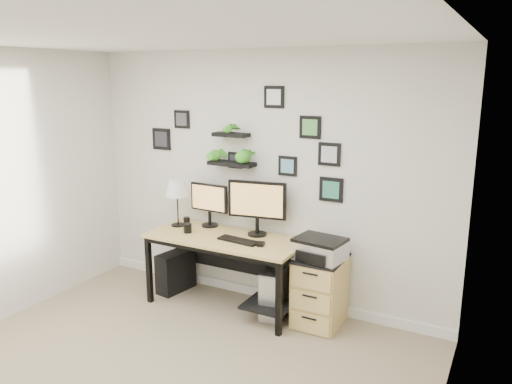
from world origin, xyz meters
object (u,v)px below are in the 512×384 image
Objects in this scene: monitor_right at (257,204)px; pc_tower_grey at (277,291)px; file_cabinet at (320,291)px; table_lamp at (177,189)px; monitor_left at (209,202)px; pc_tower_black at (176,271)px; mug at (188,228)px; printer at (320,249)px; desk at (230,248)px.

pc_tower_grey is (0.28, -0.12, -0.84)m from monitor_right.
file_cabinet is at bearing 2.78° from pc_tower_grey.
monitor_right is 0.92m from table_lamp.
monitor_left reaches higher than pc_tower_black.
monitor_right is 6.26× the size of mug.
printer is (0.73, -0.14, -0.31)m from monitor_right.
mug is at bearing -167.54° from desk.
desk is 3.33× the size of printer.
table_lamp is at bearing 178.43° from printer.
monitor_left is 1.37m from printer.
pc_tower_black is 0.92× the size of printer.
monitor_left is 1.51m from file_cabinet.
printer is (1.33, -0.18, -0.25)m from monitor_left.
table_lamp reaches higher than printer.
monitor_right reaches higher than printer.
monitor_right is at bearing 172.27° from file_cabinet.
table_lamp is 0.75× the size of file_cabinet.
desk reaches higher than pc_tower_grey.
pc_tower_black is at bearing -155.45° from monitor_left.
table_lamp is at bearing 175.06° from desk.
desk is 3.62× the size of pc_tower_black.
desk is 3.19× the size of table_lamp.
table_lamp reaches higher than pc_tower_black.
monitor_left is at bearing 33.61° from pc_tower_black.
pc_tower_grey reaches higher than pc_tower_black.
pc_tower_grey is (0.96, 0.14, -0.55)m from mug.
table_lamp reaches higher than desk.
file_cabinet is (1.41, 0.16, -0.46)m from mug.
desk is at bearing -179.17° from printer.
table_lamp is (-0.31, -0.14, 0.13)m from monitor_left.
file_cabinet is 0.44m from printer.
pc_tower_black is 1.69m from file_cabinet.
mug is at bearing -16.89° from pc_tower_black.
monitor_left is (-0.37, 0.20, 0.40)m from desk.
monitor_left is 0.70× the size of file_cabinet.
table_lamp reaches higher than mug.
printer reaches higher than desk.
printer reaches higher than file_cabinet.
file_cabinet is (1.65, -0.00, -0.82)m from table_lamp.
mug is 1.49m from file_cabinet.
mug is 1.42m from printer.
pc_tower_grey is 0.69m from printer.
file_cabinet is (0.73, -0.10, -0.75)m from monitor_right.
table_lamp is 5.21× the size of mug.
table_lamp is (-0.69, 0.06, 0.53)m from desk.
pc_tower_black is 0.66× the size of file_cabinet.
monitor_right reaches higher than mug.
file_cabinet is at bearing 6.37° from mug.
pc_tower_black is (-0.28, 0.14, -0.58)m from mug.
desk reaches higher than file_cabinet.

